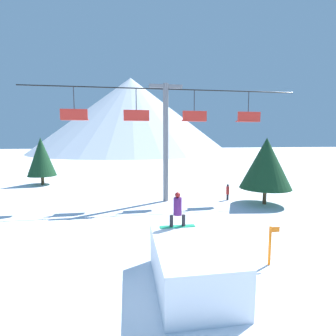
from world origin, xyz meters
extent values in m
plane|color=white|center=(0.00, 0.00, 0.00)|extent=(220.00, 220.00, 0.00)
cone|color=silver|center=(0.00, 79.53, 11.75)|extent=(62.25, 62.25, 23.50)
cube|color=white|center=(0.40, 0.79, 0.72)|extent=(2.32, 3.86, 1.44)
cube|color=silver|center=(0.40, 2.67, 1.41)|extent=(2.32, 0.10, 0.06)
cube|color=#1E9E6B|center=(0.22, 2.31, 1.46)|extent=(1.31, 0.26, 0.03)
cylinder|color=black|center=(-0.01, 2.31, 1.68)|extent=(0.14, 0.14, 0.42)
cylinder|color=black|center=(0.45, 2.31, 1.68)|extent=(0.14, 0.14, 0.42)
cylinder|color=#471956|center=(0.22, 2.31, 2.22)|extent=(0.31, 0.31, 0.65)
sphere|color=maroon|center=(0.22, 2.31, 2.65)|extent=(0.20, 0.20, 0.20)
cylinder|color=slate|center=(1.25, 12.12, 4.29)|extent=(0.39, 0.39, 8.57)
cube|color=slate|center=(1.25, 12.12, 8.37)|extent=(2.40, 0.24, 0.24)
cylinder|color=black|center=(1.25, 12.12, 8.17)|extent=(19.87, 0.08, 0.08)
cylinder|color=#28282D|center=(-5.09, 12.12, 7.07)|extent=(0.06, 0.06, 2.22)
cube|color=red|center=(-5.09, 12.12, 5.96)|extent=(1.80, 0.44, 0.08)
cube|color=red|center=(-5.09, 11.94, 6.31)|extent=(1.80, 0.08, 0.70)
cylinder|color=#28282D|center=(-0.86, 12.12, 7.07)|extent=(0.06, 0.06, 2.22)
cube|color=red|center=(-0.86, 12.12, 5.96)|extent=(1.80, 0.44, 0.08)
cube|color=red|center=(-0.86, 11.94, 6.31)|extent=(1.80, 0.08, 0.70)
cylinder|color=#28282D|center=(3.36, 12.12, 7.07)|extent=(0.06, 0.06, 2.22)
cube|color=red|center=(3.36, 12.12, 5.96)|extent=(1.80, 0.44, 0.08)
cube|color=red|center=(3.36, 11.94, 6.31)|extent=(1.80, 0.08, 0.70)
cylinder|color=#28282D|center=(7.58, 12.12, 7.07)|extent=(0.06, 0.06, 2.22)
cube|color=red|center=(7.58, 12.12, 5.96)|extent=(1.80, 0.44, 0.08)
cube|color=red|center=(7.58, 11.94, 6.31)|extent=(1.80, 0.08, 0.70)
cylinder|color=#4C3823|center=(8.07, 10.11, 0.58)|extent=(0.26, 0.26, 1.16)
cone|color=#14381E|center=(8.07, 10.11, 2.94)|extent=(3.58, 3.58, 3.57)
cylinder|color=#4C3823|center=(-10.04, 20.85, 0.45)|extent=(0.31, 0.31, 0.90)
cone|color=#14381E|center=(-10.04, 20.85, 2.82)|extent=(2.76, 2.76, 3.85)
cylinder|color=orange|center=(3.60, 1.71, 0.74)|extent=(0.10, 0.10, 1.47)
cube|color=orange|center=(3.78, 1.71, 1.35)|extent=(0.36, 0.02, 0.20)
cylinder|color=black|center=(5.92, 11.65, 0.23)|extent=(0.17, 0.17, 0.45)
cylinder|color=red|center=(5.92, 11.65, 0.75)|extent=(0.24, 0.24, 0.60)
sphere|color=#232328|center=(5.92, 11.65, 1.14)|extent=(0.18, 0.18, 0.18)
camera|label=1|loc=(-1.58, -6.90, 4.73)|focal=28.00mm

